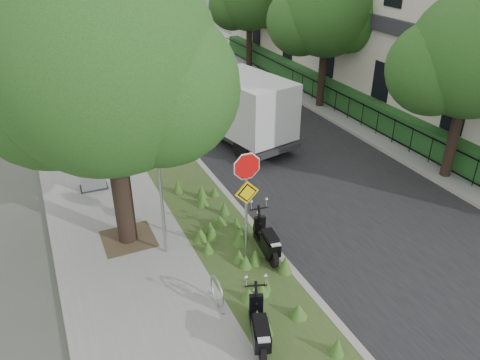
% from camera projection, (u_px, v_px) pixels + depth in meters
% --- Properties ---
extents(ground, '(120.00, 120.00, 0.00)m').
position_uv_depth(ground, '(303.00, 262.00, 12.36)').
color(ground, '#4C5147').
rests_on(ground, ground).
extents(sidewalk_near, '(3.50, 60.00, 0.12)m').
position_uv_depth(sidewalk_near, '(82.00, 146.00, 18.77)').
color(sidewalk_near, gray).
rests_on(sidewalk_near, ground).
extents(verge, '(2.00, 60.00, 0.12)m').
position_uv_depth(verge, '(149.00, 135.00, 19.78)').
color(verge, '#35491F').
rests_on(verge, ground).
extents(kerb_near, '(0.20, 60.00, 0.13)m').
position_uv_depth(kerb_near, '(172.00, 131.00, 20.14)').
color(kerb_near, '#9E9991').
rests_on(kerb_near, ground).
extents(road, '(7.00, 60.00, 0.01)m').
position_uv_depth(road, '(245.00, 120.00, 21.44)').
color(road, black).
rests_on(road, ground).
extents(kerb_far, '(0.20, 60.00, 0.13)m').
position_uv_depth(kerb_far, '(311.00, 108.00, 22.69)').
color(kerb_far, '#9E9991').
rests_on(kerb_far, ground).
extents(footpath_far, '(3.20, 60.00, 0.12)m').
position_uv_depth(footpath_far, '(340.00, 103.00, 23.32)').
color(footpath_far, gray).
rests_on(footpath_far, ground).
extents(street_tree_main, '(6.21, 5.54, 7.66)m').
position_uv_depth(street_tree_main, '(102.00, 74.00, 10.86)').
color(street_tree_main, black).
rests_on(street_tree_main, ground).
extents(bare_post, '(0.08, 0.08, 4.00)m').
position_uv_depth(bare_post, '(160.00, 187.00, 11.62)').
color(bare_post, '#A5A8AD').
rests_on(bare_post, ground).
extents(bike_hoop, '(0.06, 0.78, 0.77)m').
position_uv_depth(bike_hoop, '(217.00, 291.00, 10.66)').
color(bike_hoop, '#A5A8AD').
rests_on(bike_hoop, ground).
extents(sign_assembly, '(0.94, 0.08, 3.22)m').
position_uv_depth(sign_assembly, '(247.00, 187.00, 11.21)').
color(sign_assembly, '#A5A8AD').
rests_on(sign_assembly, ground).
extents(fence_far, '(0.04, 24.00, 1.00)m').
position_uv_depth(fence_far, '(324.00, 94.00, 22.66)').
color(fence_far, black).
rests_on(fence_far, ground).
extents(hedge_far, '(1.00, 24.00, 1.10)m').
position_uv_depth(hedge_far, '(336.00, 92.00, 22.92)').
color(hedge_far, '#214F1C').
rests_on(hedge_far, footpath_far).
extents(terrace_houses, '(7.40, 26.40, 8.20)m').
position_uv_depth(terrace_houses, '(405.00, 12.00, 22.56)').
color(terrace_houses, beige).
rests_on(terrace_houses, ground).
extents(far_tree_a, '(4.60, 4.10, 6.22)m').
position_uv_depth(far_tree_a, '(469.00, 61.00, 14.56)').
color(far_tree_a, black).
rests_on(far_tree_a, ground).
extents(far_tree_b, '(4.83, 4.31, 6.56)m').
position_uv_depth(far_tree_b, '(325.00, 14.00, 20.84)').
color(far_tree_b, black).
rests_on(far_tree_b, ground).
extents(far_tree_c, '(4.37, 3.89, 5.93)m').
position_uv_depth(far_tree_c, '(248.00, 1.00, 27.42)').
color(far_tree_c, black).
rests_on(far_tree_c, ground).
extents(scooter_near, '(0.49, 1.71, 0.81)m').
position_uv_depth(scooter_near, '(268.00, 244.00, 12.20)').
color(scooter_near, black).
rests_on(scooter_near, ground).
extents(scooter_far, '(0.70, 1.59, 0.78)m').
position_uv_depth(scooter_far, '(260.00, 332.00, 9.58)').
color(scooter_far, black).
rests_on(scooter_far, ground).
extents(box_truck, '(3.10, 5.59, 2.39)m').
position_uv_depth(box_truck, '(240.00, 105.00, 18.54)').
color(box_truck, '#262628').
rests_on(box_truck, ground).
extents(utility_cabinet, '(0.91, 0.63, 1.18)m').
position_uv_depth(utility_cabinet, '(92.00, 173.00, 15.37)').
color(utility_cabinet, '#262628').
rests_on(utility_cabinet, ground).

